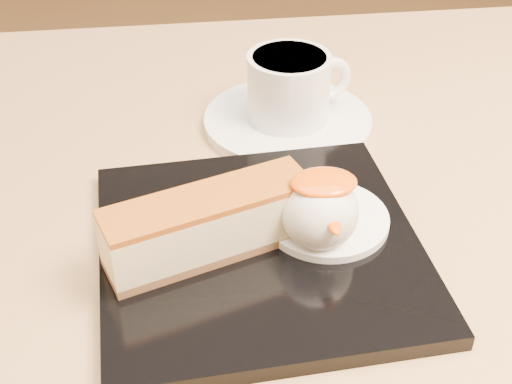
{
  "coord_description": "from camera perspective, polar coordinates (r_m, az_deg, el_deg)",
  "views": [
    {
      "loc": [
        -0.07,
        -0.39,
        1.05
      ],
      "look_at": [
        -0.02,
        0.01,
        0.76
      ],
      "focal_mm": 50.0,
      "sensor_mm": 36.0,
      "label": 1
    }
  ],
  "objects": [
    {
      "name": "cream_smear",
      "position": [
        0.51,
        5.62,
        -2.16
      ],
      "size": [
        0.09,
        0.09,
        0.01
      ],
      "primitive_type": "cylinder",
      "color": "white",
      "rests_on": "dessert_plate"
    },
    {
      "name": "cheesecake",
      "position": [
        0.48,
        -3.81,
        -2.59
      ],
      "size": [
        0.15,
        0.08,
        0.05
      ],
      "rotation": [
        0.0,
        0.0,
        0.33
      ],
      "color": "brown",
      "rests_on": "dessert_plate"
    },
    {
      "name": "mango_sauce",
      "position": [
        0.47,
        5.45,
        0.77
      ],
      "size": [
        0.04,
        0.03,
        0.01
      ],
      "primitive_type": "ellipsoid",
      "color": "#FF5708",
      "rests_on": "ice_cream_scoop"
    },
    {
      "name": "mint_sprig",
      "position": [
        0.52,
        1.97,
        -0.4
      ],
      "size": [
        0.03,
        0.02,
        0.0
      ],
      "color": "green",
      "rests_on": "cream_smear"
    },
    {
      "name": "dessert_plate",
      "position": [
        0.5,
        0.29,
        -4.49
      ],
      "size": [
        0.23,
        0.23,
        0.01
      ],
      "primitive_type": "cube",
      "rotation": [
        0.0,
        0.0,
        0.06
      ],
      "color": "black",
      "rests_on": "table"
    },
    {
      "name": "ice_cream_scoop",
      "position": [
        0.48,
        5.11,
        -1.56
      ],
      "size": [
        0.05,
        0.05,
        0.05
      ],
      "primitive_type": "sphere",
      "color": "white",
      "rests_on": "cream_smear"
    },
    {
      "name": "coffee_cup",
      "position": [
        0.63,
        2.78,
        8.49
      ],
      "size": [
        0.1,
        0.07,
        0.06
      ],
      "rotation": [
        0.0,
        0.0,
        0.26
      ],
      "color": "white",
      "rests_on": "saucer"
    },
    {
      "name": "table",
      "position": [
        0.63,
        1.71,
        -14.84
      ],
      "size": [
        0.8,
        0.8,
        0.72
      ],
      "color": "black",
      "rests_on": "ground"
    },
    {
      "name": "saucer",
      "position": [
        0.64,
        2.54,
        5.66
      ],
      "size": [
        0.15,
        0.15,
        0.01
      ],
      "primitive_type": "cylinder",
      "color": "white",
      "rests_on": "table"
    }
  ]
}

